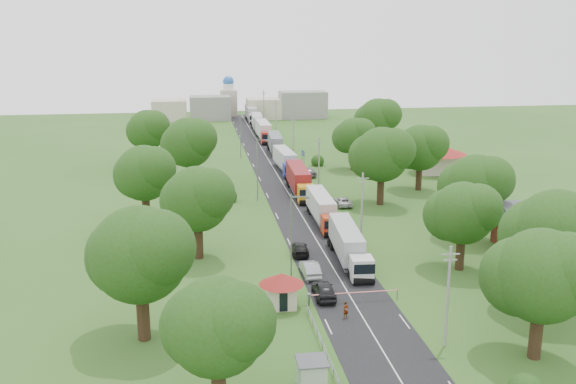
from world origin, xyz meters
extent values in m
plane|color=#2C561C|center=(0.00, 0.00, 0.00)|extent=(260.00, 260.00, 0.00)
cube|color=black|center=(0.00, 20.00, 0.00)|extent=(8.00, 200.00, 0.04)
cylinder|color=slate|center=(-4.50, -25.00, 0.55)|extent=(0.20, 0.20, 1.10)
cube|color=slate|center=(-4.50, -25.00, 1.05)|extent=(0.35, 0.35, 0.25)
cylinder|color=red|center=(0.00, -25.00, 1.00)|extent=(9.00, 0.12, 0.12)
cylinder|color=slate|center=(4.50, -25.00, 0.50)|extent=(0.10, 0.10, 1.00)
cube|color=#BDB39D|center=(-7.20, -25.00, 1.20)|extent=(2.60, 2.60, 2.40)
cone|color=maroon|center=(-7.20, -25.00, 2.90)|extent=(4.40, 4.40, 1.10)
cube|color=black|center=(-5.89, -25.00, 1.40)|extent=(0.02, 1.20, 0.90)
cube|color=black|center=(-7.20, -26.31, 1.00)|extent=(0.80, 0.02, 1.90)
cube|color=#99A593|center=(-7.00, -40.00, 1.15)|extent=(2.00, 2.00, 2.30)
cube|color=#47494F|center=(-7.00, -40.00, 2.35)|extent=(2.30, 2.30, 0.12)
cube|color=black|center=(-5.99, -40.00, 1.30)|extent=(0.02, 1.00, 0.80)
cylinder|color=slate|center=(5.20, 33.80, 2.00)|extent=(0.12, 0.12, 4.00)
cylinder|color=slate|center=(5.20, 36.20, 2.00)|extent=(0.12, 0.12, 4.00)
cube|color=navy|center=(5.20, 35.00, 3.60)|extent=(0.06, 3.00, 1.00)
cube|color=silver|center=(5.20, 35.00, 3.60)|extent=(0.07, 3.10, 0.06)
cylinder|color=gray|center=(5.50, -35.00, 4.50)|extent=(0.24, 0.24, 9.00)
cube|color=gray|center=(5.50, -35.00, 8.30)|extent=(1.60, 0.10, 0.10)
cube|color=gray|center=(5.50, -35.00, 7.80)|extent=(1.20, 0.10, 0.10)
cylinder|color=gray|center=(5.50, -7.00, 4.50)|extent=(0.24, 0.24, 9.00)
cube|color=gray|center=(5.50, -7.00, 8.30)|extent=(1.60, 0.10, 0.10)
cube|color=gray|center=(5.50, -7.00, 7.80)|extent=(1.20, 0.10, 0.10)
cylinder|color=gray|center=(5.50, 21.00, 4.50)|extent=(0.24, 0.24, 9.00)
cube|color=gray|center=(5.50, 21.00, 8.30)|extent=(1.60, 0.10, 0.10)
cube|color=gray|center=(5.50, 21.00, 7.80)|extent=(1.20, 0.10, 0.10)
cylinder|color=gray|center=(5.50, 49.00, 4.50)|extent=(0.24, 0.24, 9.00)
cube|color=gray|center=(5.50, 49.00, 8.30)|extent=(1.60, 0.10, 0.10)
cube|color=gray|center=(5.50, 49.00, 7.80)|extent=(1.20, 0.10, 0.10)
cylinder|color=gray|center=(5.50, 77.00, 4.50)|extent=(0.24, 0.24, 9.00)
cube|color=gray|center=(5.50, 77.00, 8.30)|extent=(1.60, 0.10, 0.10)
cube|color=gray|center=(5.50, 77.00, 7.80)|extent=(1.20, 0.10, 0.10)
cylinder|color=gray|center=(5.50, 105.00, 4.50)|extent=(0.24, 0.24, 9.00)
cube|color=gray|center=(5.50, 105.00, 8.30)|extent=(1.60, 0.10, 0.10)
cube|color=gray|center=(5.50, 105.00, 7.80)|extent=(1.20, 0.10, 0.10)
cylinder|color=slate|center=(-5.50, -20.00, 5.00)|extent=(0.16, 0.16, 10.00)
cube|color=slate|center=(-4.60, -20.00, 9.70)|extent=(1.80, 0.10, 0.10)
cube|color=slate|center=(-3.80, -20.00, 9.55)|extent=(0.50, 0.22, 0.15)
cylinder|color=slate|center=(-5.50, 15.00, 5.00)|extent=(0.16, 0.16, 10.00)
cube|color=slate|center=(-4.60, 15.00, 9.70)|extent=(1.80, 0.10, 0.10)
cube|color=slate|center=(-3.80, 15.00, 9.55)|extent=(0.50, 0.22, 0.15)
cylinder|color=slate|center=(-5.50, 50.00, 5.00)|extent=(0.16, 0.16, 10.00)
cube|color=slate|center=(-4.60, 50.00, 9.70)|extent=(1.80, 0.10, 0.10)
cube|color=slate|center=(-3.80, 50.00, 9.55)|extent=(0.50, 0.22, 0.15)
cylinder|color=#382616|center=(12.00, -38.00, 2.10)|extent=(1.08, 1.08, 4.20)
sphere|color=#213B10|center=(12.00, -38.00, 7.22)|extent=(7.70, 7.70, 7.70)
sphere|color=#213B10|center=(13.38, -39.10, 8.05)|extent=(6.05, 6.05, 6.05)
sphere|color=#213B10|center=(10.90, -36.62, 6.67)|extent=(6.60, 6.60, 6.60)
cylinder|color=#382616|center=(18.00, -30.00, 2.27)|extent=(1.12, 1.12, 4.55)
sphere|color=#213B10|center=(18.00, -30.00, 7.85)|extent=(8.40, 8.40, 8.40)
sphere|color=#213B10|center=(16.80, -28.50, 7.25)|extent=(7.20, 7.20, 7.20)
cylinder|color=#382616|center=(14.00, -18.00, 1.92)|extent=(1.04, 1.04, 3.85)
sphere|color=#213B10|center=(14.00, -18.00, 6.60)|extent=(7.00, 7.00, 7.00)
sphere|color=#213B10|center=(15.25, -19.00, 7.35)|extent=(5.50, 5.50, 5.50)
sphere|color=#213B10|center=(13.00, -16.75, 6.10)|extent=(6.00, 6.00, 6.00)
cylinder|color=#382616|center=(20.00, -8.00, 2.10)|extent=(1.08, 1.08, 4.20)
sphere|color=#213B10|center=(20.00, -8.00, 7.22)|extent=(7.70, 7.70, 7.70)
sphere|color=#213B10|center=(21.38, -9.10, 8.05)|extent=(6.05, 6.05, 6.05)
sphere|color=#213B10|center=(18.90, -6.62, 6.67)|extent=(6.60, 6.60, 6.60)
cylinder|color=#382616|center=(13.00, 10.00, 2.27)|extent=(1.12, 1.12, 4.55)
sphere|color=#213B10|center=(13.00, 10.00, 7.85)|extent=(8.40, 8.40, 8.40)
sphere|color=#213B10|center=(14.50, 8.80, 8.75)|extent=(6.60, 6.60, 6.60)
sphere|color=#213B10|center=(11.80, 11.50, 7.25)|extent=(7.20, 7.20, 7.20)
cylinder|color=#382616|center=(22.00, 18.00, 2.10)|extent=(1.08, 1.08, 4.20)
sphere|color=#213B10|center=(22.00, 18.00, 7.22)|extent=(7.70, 7.70, 7.70)
sphere|color=#213B10|center=(23.38, 16.90, 8.05)|extent=(6.05, 6.05, 6.05)
sphere|color=#213B10|center=(20.90, 19.38, 6.67)|extent=(6.60, 6.60, 6.60)
cylinder|color=#382616|center=(15.00, 35.00, 1.92)|extent=(1.04, 1.04, 3.85)
sphere|color=#213B10|center=(15.00, 35.00, 6.60)|extent=(7.00, 7.00, 7.00)
sphere|color=#213B10|center=(16.25, 34.00, 7.35)|extent=(5.50, 5.50, 5.50)
sphere|color=#213B10|center=(14.00, 36.25, 6.10)|extent=(6.00, 6.00, 6.00)
cylinder|color=#382616|center=(24.00, 50.00, 2.27)|extent=(1.12, 1.12, 4.55)
sphere|color=#213B10|center=(24.00, 50.00, 7.85)|extent=(8.40, 8.40, 8.40)
sphere|color=#213B10|center=(25.50, 48.80, 8.75)|extent=(6.60, 6.60, 6.60)
sphere|color=#213B10|center=(22.80, 51.50, 7.25)|extent=(7.20, 7.20, 7.20)
sphere|color=#213B10|center=(-14.00, -42.00, 6.60)|extent=(7.00, 7.00, 7.00)
sphere|color=#213B10|center=(-12.75, -43.00, 7.35)|extent=(5.50, 5.50, 5.50)
sphere|color=#213B10|center=(-15.00, -40.75, 6.10)|extent=(6.00, 6.00, 6.00)
cylinder|color=#382616|center=(-20.00, -30.00, 2.27)|extent=(1.12, 1.12, 4.55)
sphere|color=#213B10|center=(-20.00, -30.00, 7.85)|extent=(8.40, 8.40, 8.40)
sphere|color=#213B10|center=(-18.50, -31.20, 8.75)|extent=(6.60, 6.60, 6.60)
sphere|color=#213B10|center=(-21.20, -28.50, 7.25)|extent=(7.20, 7.20, 7.20)
cylinder|color=#382616|center=(-15.00, -10.00, 2.10)|extent=(1.08, 1.08, 4.20)
sphere|color=#213B10|center=(-15.00, -10.00, 7.22)|extent=(7.70, 7.70, 7.70)
sphere|color=#213B10|center=(-13.62, -11.10, 8.05)|extent=(6.05, 6.05, 6.05)
sphere|color=#213B10|center=(-16.10, -8.62, 6.67)|extent=(6.60, 6.60, 6.60)
cylinder|color=#382616|center=(-22.00, 5.00, 2.10)|extent=(1.08, 1.08, 4.20)
sphere|color=#213B10|center=(-22.00, 5.00, 7.22)|extent=(7.70, 7.70, 7.70)
sphere|color=#213B10|center=(-20.62, 3.90, 8.05)|extent=(6.05, 6.05, 6.05)
sphere|color=#213B10|center=(-23.10, 6.38, 6.67)|extent=(6.60, 6.60, 6.60)
cylinder|color=#382616|center=(-16.00, 25.00, 2.27)|extent=(1.12, 1.12, 4.55)
sphere|color=#213B10|center=(-16.00, 25.00, 7.85)|extent=(8.40, 8.40, 8.40)
sphere|color=#213B10|center=(-14.50, 23.80, 8.75)|extent=(6.60, 6.60, 6.60)
sphere|color=#213B10|center=(-17.20, 26.50, 7.25)|extent=(7.20, 7.20, 7.20)
cylinder|color=#382616|center=(-24.00, 45.00, 2.10)|extent=(1.08, 1.08, 4.20)
sphere|color=#213B10|center=(-24.00, 45.00, 7.22)|extent=(7.70, 7.70, 7.70)
sphere|color=#213B10|center=(-22.62, 43.90, 8.05)|extent=(6.05, 6.05, 6.05)
sphere|color=#213B10|center=(-25.10, 46.38, 6.67)|extent=(6.60, 6.60, 6.60)
cube|color=maroon|center=(26.00, -12.00, 2.30)|extent=(8.00, 6.00, 4.60)
cube|color=#47494F|center=(26.00, -12.00, 4.90)|extent=(8.60, 6.60, 0.60)
cube|color=#BDB39D|center=(30.00, 30.00, 2.00)|extent=(7.00, 5.00, 4.00)
cone|color=maroon|center=(30.00, 30.00, 4.90)|extent=(10.08, 10.08, 1.80)
cube|color=gray|center=(-10.00, 110.00, 3.50)|extent=(12.00, 8.00, 7.00)
cube|color=#BDB39D|center=(6.00, 110.00, 3.00)|extent=(10.00, 8.00, 6.00)
cube|color=gray|center=(18.00, 110.00, 4.00)|extent=(14.00, 8.00, 8.00)
cube|color=#BDB39D|center=(-22.00, 110.00, 3.00)|extent=(10.00, 8.00, 6.00)
cube|color=#BDB39D|center=(-4.00, 118.00, 4.00)|extent=(5.00, 5.00, 8.00)
cylinder|color=silver|center=(-4.00, 118.00, 9.00)|extent=(3.20, 3.20, 2.00)
sphere|color=#2659B2|center=(-4.00, 118.00, 10.60)|extent=(3.40, 3.40, 3.40)
cube|color=silver|center=(2.12, -19.99, 1.53)|extent=(2.52, 2.52, 2.47)
cube|color=black|center=(2.12, -21.18, 1.87)|extent=(2.26, 0.18, 1.08)
cube|color=slate|center=(2.12, -21.12, 0.54)|extent=(2.18, 0.40, 0.35)
cube|color=slate|center=(2.12, -13.08, 0.74)|extent=(3.04, 11.47, 0.30)
cube|color=#A0A0A4|center=(2.12, -12.79, 2.51)|extent=(3.26, 11.78, 2.96)
cylinder|color=black|center=(2.12, -20.87, 0.49)|extent=(2.32, 0.99, 0.99)
cylinder|color=black|center=(2.12, -19.10, 0.49)|extent=(2.32, 0.99, 0.99)
cylinder|color=black|center=(2.12, -9.63, 0.49)|extent=(2.32, 0.99, 0.99)
cylinder|color=black|center=(2.12, -8.15, 0.49)|extent=(2.32, 0.99, 0.99)
cube|color=red|center=(2.22, -3.95, 1.47)|extent=(2.32, 2.32, 2.38)
cube|color=black|center=(2.22, -5.10, 1.81)|extent=(2.19, 0.05, 1.05)
cube|color=slate|center=(2.22, -5.04, 0.52)|extent=(2.10, 0.28, 0.33)
cube|color=slate|center=(2.22, 2.71, 0.71)|extent=(2.35, 10.97, 0.29)
cube|color=#B7B7B7|center=(2.22, 3.00, 2.43)|extent=(2.54, 11.26, 2.85)
cylinder|color=black|center=(2.22, -4.80, 0.48)|extent=(2.24, 0.95, 0.95)
cylinder|color=black|center=(2.22, -3.09, 0.48)|extent=(2.24, 0.95, 0.95)
cylinder|color=black|center=(2.22, 6.04, 0.48)|extent=(2.24, 0.95, 0.95)
cylinder|color=black|center=(2.22, 7.47, 0.48)|extent=(2.24, 0.95, 0.95)
cube|color=orange|center=(1.74, 11.99, 1.64)|extent=(2.60, 2.60, 2.64)
cube|color=black|center=(1.74, 10.71, 2.01)|extent=(2.43, 0.09, 1.16)
cube|color=slate|center=(1.74, 10.77, 0.58)|extent=(2.33, 0.32, 0.37)
cube|color=slate|center=(1.74, 19.37, 0.79)|extent=(2.77, 12.20, 0.32)
cube|color=maroon|center=(1.74, 19.69, 2.69)|extent=(2.99, 12.52, 3.17)
cylinder|color=black|center=(1.74, 11.04, 0.53)|extent=(2.48, 1.06, 1.06)
cylinder|color=black|center=(1.74, 12.94, 0.53)|extent=(2.48, 1.06, 1.06)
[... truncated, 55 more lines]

